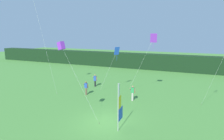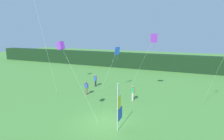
{
  "view_description": "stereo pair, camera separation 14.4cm",
  "coord_description": "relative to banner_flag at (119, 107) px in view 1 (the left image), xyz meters",
  "views": [
    {
      "loc": [
        5.96,
        -13.04,
        7.23
      ],
      "look_at": [
        -0.75,
        3.43,
        3.67
      ],
      "focal_mm": 30.26,
      "sensor_mm": 36.0,
      "label": 1
    },
    {
      "loc": [
        6.09,
        -12.99,
        7.23
      ],
      "look_at": [
        -0.75,
        3.43,
        3.67
      ],
      "focal_mm": 30.26,
      "sensor_mm": 36.0,
      "label": 2
    }
  ],
  "objects": [
    {
      "name": "person_near_banner",
      "position": [
        -0.77,
        6.24,
        -0.88
      ],
      "size": [
        0.55,
        0.48,
        1.68
      ],
      "color": "#B7B2A3",
      "rests_on": "ground"
    },
    {
      "name": "person_far_left",
      "position": [
        -6.39,
        6.15,
        -0.91
      ],
      "size": [
        0.55,
        0.48,
        1.61
      ],
      "color": "brown",
      "rests_on": "ground"
    },
    {
      "name": "person_mid_field",
      "position": [
        -7.0,
        9.64,
        -0.89
      ],
      "size": [
        0.55,
        0.48,
        1.66
      ],
      "color": "black",
      "rests_on": "ground"
    },
    {
      "name": "kite_purple_diamond_0",
      "position": [
        0.57,
        9.33,
        4.57
      ],
      "size": [
        3.44,
        1.15,
        7.1
      ],
      "color": "brown",
      "rests_on": "ground"
    },
    {
      "name": "distant_treeline",
      "position": [
        -1.5,
        24.84,
        -0.27
      ],
      "size": [
        80.0,
        2.4,
        3.02
      ],
      "primitive_type": "cube",
      "color": "black",
      "rests_on": "ground"
    },
    {
      "name": "kite_blue_diamond_4",
      "position": [
        -3.66,
        8.88,
        3.08
      ],
      "size": [
        2.3,
        1.05,
        5.51
      ],
      "color": "brown",
      "rests_on": "ground"
    },
    {
      "name": "ground_plane",
      "position": [
        -1.5,
        0.64,
        -1.77
      ],
      "size": [
        120.0,
        120.0,
        0.0
      ],
      "primitive_type": "plane",
      "color": "#478438"
    },
    {
      "name": "banner_flag",
      "position": [
        0.0,
        0.0,
        0.0
      ],
      "size": [
        0.06,
        1.03,
        3.7
      ],
      "color": "#B7B7BC",
      "rests_on": "ground"
    },
    {
      "name": "kite_purple_box_2",
      "position": [
        -3.88,
        -1.39,
        4.49
      ],
      "size": [
        2.4,
        1.81,
        6.62
      ],
      "color": "brown",
      "rests_on": "ground"
    }
  ]
}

